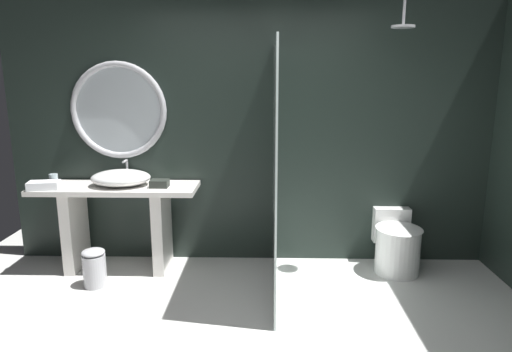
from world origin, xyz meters
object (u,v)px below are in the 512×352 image
at_px(tissue_box, 160,183).
at_px(waste_bin, 94,267).
at_px(toilet, 396,244).
at_px(vessel_sink, 121,178).
at_px(tumbler_cup, 54,180).
at_px(rain_shower_head, 403,24).
at_px(folded_hand_towel, 44,185).
at_px(round_wall_mirror, 119,111).

distance_m(tissue_box, waste_bin, 0.94).
distance_m(toilet, waste_bin, 2.80).
distance_m(vessel_sink, tumbler_cup, 0.64).
bearing_deg(waste_bin, rain_shower_head, 5.64).
bearing_deg(folded_hand_towel, vessel_sink, 14.23).
relative_size(tumbler_cup, tissue_box, 0.66).
xyz_separation_m(tissue_box, rain_shower_head, (2.12, -0.09, 1.40)).
bearing_deg(round_wall_mirror, toilet, -4.63).
distance_m(vessel_sink, toilet, 2.69).
bearing_deg(rain_shower_head, waste_bin, -174.36).
bearing_deg(toilet, waste_bin, -171.43).
relative_size(vessel_sink, waste_bin, 1.59).
bearing_deg(tumbler_cup, rain_shower_head, -2.55).
relative_size(rain_shower_head, toilet, 0.43).
bearing_deg(tumbler_cup, round_wall_mirror, 21.62).
bearing_deg(vessel_sink, folded_hand_towel, -165.77).
bearing_deg(vessel_sink, waste_bin, -110.11).
bearing_deg(tissue_box, folded_hand_towel, -174.14).
bearing_deg(round_wall_mirror, tumbler_cup, -158.38).
distance_m(rain_shower_head, folded_hand_towel, 3.46).
relative_size(tumbler_cup, folded_hand_towel, 0.41).
relative_size(tissue_box, waste_bin, 0.47).
distance_m(tumbler_cup, toilet, 3.31).
distance_m(round_wall_mirror, waste_bin, 1.48).
height_order(round_wall_mirror, waste_bin, round_wall_mirror).
relative_size(vessel_sink, round_wall_mirror, 0.60).
relative_size(vessel_sink, folded_hand_towel, 2.08).
distance_m(vessel_sink, folded_hand_towel, 0.68).
distance_m(rain_shower_head, toilet, 2.00).
distance_m(tissue_box, folded_hand_towel, 1.04).
height_order(tumbler_cup, toilet, tumbler_cup).
height_order(tumbler_cup, rain_shower_head, rain_shower_head).
xyz_separation_m(tissue_box, toilet, (2.24, 0.06, -0.60)).
bearing_deg(tissue_box, rain_shower_head, -2.51).
relative_size(rain_shower_head, folded_hand_towel, 1.02).
relative_size(toilet, folded_hand_towel, 2.36).
xyz_separation_m(vessel_sink, folded_hand_towel, (-0.66, -0.17, -0.04)).
distance_m(round_wall_mirror, toilet, 2.95).
height_order(vessel_sink, tissue_box, vessel_sink).
xyz_separation_m(rain_shower_head, waste_bin, (-2.65, -0.26, -2.08)).
height_order(tumbler_cup, waste_bin, tumbler_cup).
bearing_deg(round_wall_mirror, tissue_box, -32.86).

